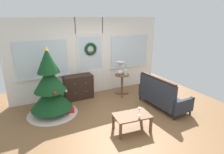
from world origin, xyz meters
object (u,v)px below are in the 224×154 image
object	(u,v)px
side_table	(122,81)
coffee_table	(132,117)
settee_sofa	(161,96)
wine_glass	(139,110)
flower_vase	(126,71)
table_lamp	(120,66)
dresser_cabinet	(79,87)
gift_box	(70,110)
christmas_tree	(50,90)

from	to	relation	value
side_table	coffee_table	size ratio (longest dim) A/B	0.82
settee_sofa	coffee_table	bearing A→B (deg)	-156.15
coffee_table	wine_glass	world-z (taller)	wine_glass
settee_sofa	flower_vase	world-z (taller)	flower_vase
side_table	table_lamp	distance (m)	0.50
table_lamp	coffee_table	distance (m)	2.22
side_table	coffee_table	bearing A→B (deg)	-113.34
dresser_cabinet	gift_box	xyz separation A→B (m)	(-0.52, -0.86, -0.30)
side_table	wine_glass	xyz separation A→B (m)	(-0.69, -2.01, 0.03)
dresser_cabinet	gift_box	world-z (taller)	dresser_cabinet
settee_sofa	gift_box	size ratio (longest dim) A/B	8.68
christmas_tree	gift_box	size ratio (longest dim) A/B	10.21
side_table	table_lamp	bearing A→B (deg)	146.31
settee_sofa	gift_box	bearing A→B (deg)	160.45
coffee_table	gift_box	bearing A→B (deg)	125.70
christmas_tree	gift_box	xyz separation A→B (m)	(0.44, -0.19, -0.62)
dresser_cabinet	wine_glass	distance (m)	2.53
settee_sofa	table_lamp	distance (m)	1.62
table_lamp	coffee_table	world-z (taller)	table_lamp
christmas_tree	dresser_cabinet	size ratio (longest dim) A/B	2.08
christmas_tree	flower_vase	bearing A→B (deg)	4.26
christmas_tree	settee_sofa	xyz separation A→B (m)	(2.91, -1.07, -0.33)
settee_sofa	side_table	world-z (taller)	settee_sofa
settee_sofa	wine_glass	bearing A→B (deg)	-150.88
flower_vase	coffee_table	size ratio (longest dim) A/B	0.39
table_lamp	coffee_table	bearing A→B (deg)	-111.42
dresser_cabinet	settee_sofa	bearing A→B (deg)	-41.74
side_table	gift_box	xyz separation A→B (m)	(-1.90, -0.44, -0.42)
settee_sofa	flower_vase	size ratio (longest dim) A/B	4.57
coffee_table	gift_box	world-z (taller)	coffee_table
christmas_tree	wine_glass	bearing A→B (deg)	-46.93
christmas_tree	settee_sofa	distance (m)	3.12
christmas_tree	flower_vase	distance (m)	2.46
coffee_table	wine_glass	bearing A→B (deg)	-31.28
dresser_cabinet	flower_vase	size ratio (longest dim) A/B	2.58
coffee_table	gift_box	xyz separation A→B (m)	(-1.07, 1.49, -0.25)
coffee_table	wine_glass	xyz separation A→B (m)	(0.14, -0.08, 0.20)
christmas_tree	settee_sofa	world-z (taller)	christmas_tree
dresser_cabinet	table_lamp	world-z (taller)	table_lamp
wine_glass	gift_box	bearing A→B (deg)	127.52
dresser_cabinet	gift_box	size ratio (longest dim) A/B	4.90
table_lamp	gift_box	size ratio (longest dim) A/B	2.39
side_table	flower_vase	distance (m)	0.35
coffee_table	flower_vase	bearing A→B (deg)	63.48
side_table	gift_box	size ratio (longest dim) A/B	3.96
table_lamp	flower_vase	distance (m)	0.25
dresser_cabinet	side_table	bearing A→B (deg)	-17.00
side_table	gift_box	distance (m)	2.00
christmas_tree	settee_sofa	size ratio (longest dim) A/B	1.18
table_lamp	wine_glass	bearing A→B (deg)	-107.18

